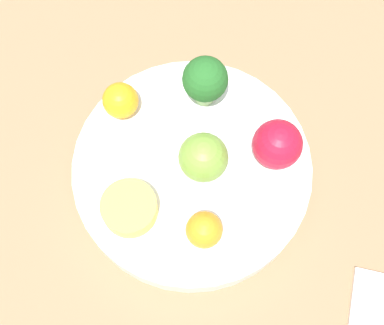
{
  "coord_description": "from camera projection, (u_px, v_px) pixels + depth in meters",
  "views": [
    {
      "loc": [
        0.2,
        0.01,
        0.6
      ],
      "look_at": [
        0.0,
        0.0,
        0.07
      ],
      "focal_mm": 50.0,
      "sensor_mm": 36.0,
      "label": 1
    }
  ],
  "objects": [
    {
      "name": "ground_plane",
      "position": [
        192.0,
        183.0,
        0.63
      ],
      "size": [
        6.0,
        6.0,
        0.0
      ],
      "primitive_type": "plane",
      "color": "gray"
    },
    {
      "name": "apple_green",
      "position": [
        203.0,
        160.0,
        0.55
      ],
      "size": [
        0.05,
        0.05,
        0.05
      ],
      "color": "olive",
      "rests_on": "bowl"
    },
    {
      "name": "bowl",
      "position": [
        192.0,
        172.0,
        0.6
      ],
      "size": [
        0.26,
        0.26,
        0.04
      ],
      "color": "white",
      "rests_on": "table_surface"
    },
    {
      "name": "orange_back",
      "position": [
        204.0,
        230.0,
        0.53
      ],
      "size": [
        0.04,
        0.04,
        0.04
      ],
      "color": "orange",
      "rests_on": "bowl"
    },
    {
      "name": "table_surface",
      "position": [
        192.0,
        180.0,
        0.62
      ],
      "size": [
        1.2,
        1.2,
        0.02
      ],
      "color": "#936D4C",
      "rests_on": "ground_plane"
    },
    {
      "name": "orange_front",
      "position": [
        120.0,
        100.0,
        0.58
      ],
      "size": [
        0.04,
        0.04,
        0.04
      ],
      "color": "orange",
      "rests_on": "bowl"
    },
    {
      "name": "broccoli",
      "position": [
        205.0,
        80.0,
        0.57
      ],
      "size": [
        0.05,
        0.05,
        0.07
      ],
      "color": "#99C17A",
      "rests_on": "bowl"
    },
    {
      "name": "small_cup",
      "position": [
        129.0,
        208.0,
        0.55
      ],
      "size": [
        0.06,
        0.06,
        0.02
      ],
      "color": "#F4CC4C",
      "rests_on": "bowl"
    },
    {
      "name": "apple_red",
      "position": [
        277.0,
        144.0,
        0.56
      ],
      "size": [
        0.05,
        0.05,
        0.05
      ],
      "color": "#B7142D",
      "rests_on": "bowl"
    }
  ]
}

